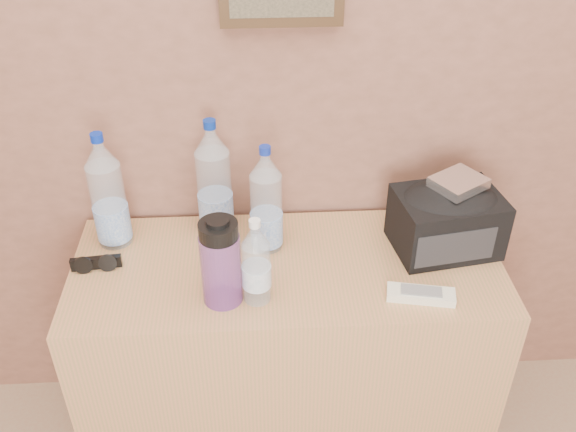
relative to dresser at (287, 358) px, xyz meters
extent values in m
cube|color=#A5784C|center=(0.00, 0.00, 0.00)|extent=(1.14, 0.48, 0.71)
cylinder|color=silver|center=(-0.47, 0.13, 0.50)|extent=(0.09, 0.09, 0.29)
cylinder|color=#0928A7|center=(-0.47, 0.13, 0.68)|extent=(0.03, 0.03, 0.02)
cylinder|color=silver|center=(-0.19, 0.17, 0.51)|extent=(0.09, 0.09, 0.30)
cylinder|color=navy|center=(-0.19, 0.17, 0.69)|extent=(0.03, 0.03, 0.02)
cylinder|color=silver|center=(-0.05, 0.09, 0.49)|extent=(0.08, 0.08, 0.27)
cylinder|color=#112899|center=(-0.05, 0.09, 0.66)|extent=(0.03, 0.03, 0.02)
cylinder|color=silver|center=(-0.08, -0.12, 0.46)|extent=(0.07, 0.07, 0.20)
cylinder|color=white|center=(-0.08, -0.12, 0.58)|extent=(0.03, 0.03, 0.02)
cylinder|color=#773D93|center=(-0.17, -0.12, 0.45)|extent=(0.10, 0.10, 0.19)
cylinder|color=black|center=(-0.17, -0.12, 0.57)|extent=(0.09, 0.09, 0.05)
cube|color=white|center=(0.32, -0.15, 0.37)|extent=(0.17, 0.09, 0.02)
cube|color=silver|center=(0.45, 0.07, 0.55)|extent=(0.16, 0.16, 0.03)
camera|label=1|loc=(-0.07, -1.31, 1.44)|focal=40.00mm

